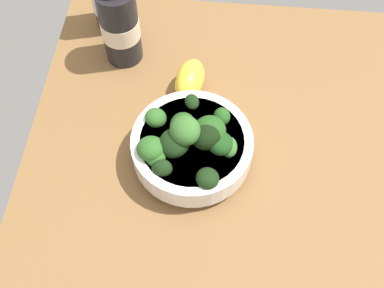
{
  "coord_description": "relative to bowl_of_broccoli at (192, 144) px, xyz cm",
  "views": [
    {
      "loc": [
        -0.68,
        -39.12,
        63.11
      ],
      "look_at": [
        -3.93,
        -3.95,
        4.0
      ],
      "focal_mm": 45.29,
      "sensor_mm": 36.0,
      "label": 1
    }
  ],
  "objects": [
    {
      "name": "ground_plane",
      "position": [
        3.98,
        4.1,
        -6.61
      ],
      "size": [
        58.55,
        58.55,
        4.93
      ],
      "primitive_type": "cube",
      "color": "brown"
    },
    {
      "name": "bowl_of_broccoli",
      "position": [
        0.0,
        0.0,
        0.0
      ],
      "size": [
        17.41,
        17.41,
        10.79
      ],
      "color": "white",
      "rests_on": "ground_plane"
    },
    {
      "name": "lemon_wedge",
      "position": [
        -1.47,
        12.81,
        -1.65
      ],
      "size": [
        5.69,
        8.36,
        4.99
      ],
      "primitive_type": "ellipsoid",
      "rotation": [
        0.0,
        0.0,
        1.39
      ],
      "color": "yellow",
      "rests_on": "ground_plane"
    },
    {
      "name": "bottle_tall",
      "position": [
        -13.2,
        19.18,
        3.0
      ],
      "size": [
        6.27,
        6.27,
        16.12
      ],
      "color": "black",
      "rests_on": "ground_plane"
    }
  ]
}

